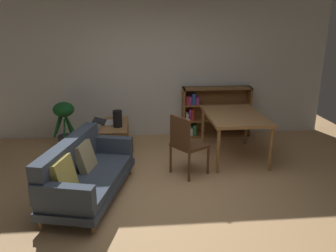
% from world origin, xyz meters
% --- Properties ---
extents(ground_plane, '(8.16, 8.16, 0.00)m').
position_xyz_m(ground_plane, '(0.00, 0.00, 0.00)').
color(ground_plane, tan).
extents(back_wall_panel, '(6.80, 0.10, 2.70)m').
position_xyz_m(back_wall_panel, '(0.00, 2.70, 1.35)').
color(back_wall_panel, silver).
rests_on(back_wall_panel, ground_plane).
extents(fabric_couch, '(1.12, 1.85, 0.77)m').
position_xyz_m(fabric_couch, '(-1.07, 0.17, 0.36)').
color(fabric_couch, olive).
rests_on(fabric_couch, ground_plane).
extents(media_console, '(0.45, 1.01, 0.51)m').
position_xyz_m(media_console, '(-0.76, 1.80, 0.25)').
color(media_console, olive).
rests_on(media_console, ground_plane).
extents(open_laptop, '(0.46, 0.34, 0.08)m').
position_xyz_m(open_laptop, '(-0.89, 1.87, 0.53)').
color(open_laptop, silver).
rests_on(open_laptop, media_console).
extents(desk_speaker, '(0.15, 0.15, 0.28)m').
position_xyz_m(desk_speaker, '(-0.70, 1.63, 0.65)').
color(desk_speaker, black).
rests_on(desk_speaker, media_console).
extents(potted_floor_plant, '(0.45, 0.42, 0.86)m').
position_xyz_m(potted_floor_plant, '(-1.66, 2.03, 0.50)').
color(potted_floor_plant, '#333338').
rests_on(potted_floor_plant, ground_plane).
extents(dining_table, '(0.92, 1.32, 0.75)m').
position_xyz_m(dining_table, '(1.25, 1.36, 0.68)').
color(dining_table, olive).
rests_on(dining_table, ground_plane).
extents(dining_chair_near, '(0.61, 0.61, 0.93)m').
position_xyz_m(dining_chair_near, '(0.35, 0.73, 0.52)').
color(dining_chair_near, '#56351E').
rests_on(dining_chair_near, ground_plane).
extents(bookshelf, '(1.36, 0.28, 0.99)m').
position_xyz_m(bookshelf, '(1.13, 2.54, 0.49)').
color(bookshelf, brown).
rests_on(bookshelf, ground_plane).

